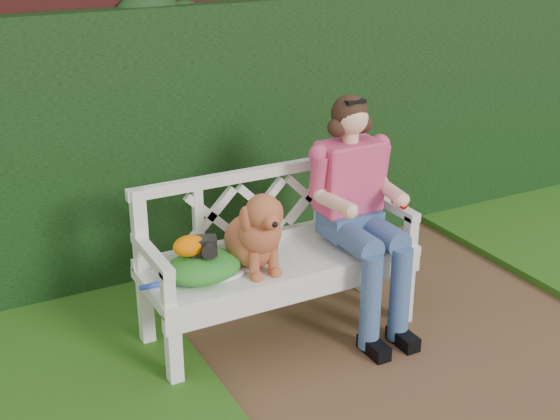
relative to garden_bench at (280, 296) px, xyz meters
name	(u,v)px	position (x,y,z in m)	size (l,w,h in m)	color
ground	(442,367)	(0.59, -0.69, -0.24)	(60.00, 60.00, 0.00)	brown
brick_wall	(273,86)	(0.59, 1.21, 0.86)	(10.00, 0.30, 2.20)	maroon
ivy_hedge	(289,130)	(0.59, 0.99, 0.61)	(10.00, 0.18, 1.70)	#1D4217
garden_bench	(280,296)	(0.00, 0.00, 0.00)	(1.58, 0.60, 0.48)	white
seated_woman	(352,219)	(0.44, -0.02, 0.38)	(0.52, 0.70, 1.24)	#E5264B
dog	(254,228)	(-0.18, -0.05, 0.46)	(0.30, 0.41, 0.45)	#9C6E43
tennis_racket	(212,271)	(-0.40, -0.02, 0.25)	(0.60, 0.25, 0.03)	white
green_bag	(203,267)	(-0.46, -0.04, 0.31)	(0.40, 0.31, 0.14)	#26661C
camera_item	(204,246)	(-0.45, -0.04, 0.42)	(0.13, 0.10, 0.08)	black
baseball_glove	(189,246)	(-0.52, -0.03, 0.43)	(0.17, 0.12, 0.11)	#F06A00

